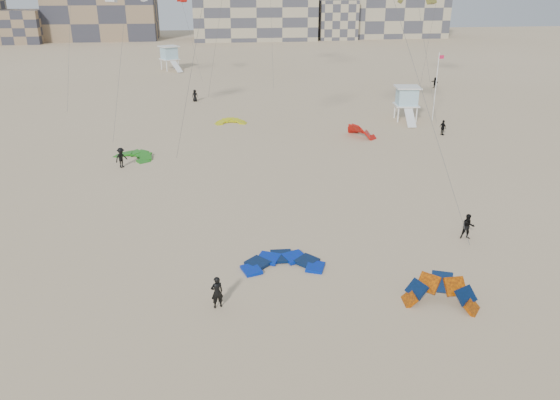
{
  "coord_description": "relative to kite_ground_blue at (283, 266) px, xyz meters",
  "views": [
    {
      "loc": [
        -2.19,
        -23.26,
        15.43
      ],
      "look_at": [
        1.48,
        6.0,
        3.39
      ],
      "focal_mm": 35.0,
      "sensor_mm": 36.0,
      "label": 1
    }
  ],
  "objects": [
    {
      "name": "kitesurfer_main",
      "position": [
        -3.81,
        -3.81,
        0.87
      ],
      "size": [
        0.73,
        0.59,
        1.74
      ],
      "primitive_type": "imported",
      "rotation": [
        0.0,
        0.0,
        3.45
      ],
      "color": "black",
      "rests_on": "ground"
    },
    {
      "name": "kitesurfer_e",
      "position": [
        -5.87,
        46.34,
        0.79
      ],
      "size": [
        0.88,
        0.68,
        1.59
      ],
      "primitive_type": "imported",
      "rotation": [
        0.0,
        0.0,
        0.25
      ],
      "color": "black",
      "rests_on": "ground"
    },
    {
      "name": "kitesurfer_c",
      "position": [
        -11.71,
        19.28,
        0.89
      ],
      "size": [
        1.29,
        1.28,
        1.78
      ],
      "primitive_type": "imported",
      "rotation": [
        0.0,
        0.0,
        0.77
      ],
      "color": "black",
      "rests_on": "ground"
    },
    {
      "name": "condo_west_b",
      "position": [
        -31.41,
        129.77,
        9.0
      ],
      "size": [
        28.0,
        14.0,
        18.0
      ],
      "primitive_type": "cube",
      "color": "#876E52",
      "rests_on": "ground"
    },
    {
      "name": "condo_fill_left",
      "position": [
        -51.41,
        123.77,
        4.0
      ],
      "size": [
        12.0,
        10.0,
        8.0
      ],
      "primitive_type": "cube",
      "color": "#876E52",
      "rests_on": "ground"
    },
    {
      "name": "lifeguard_tower_near",
      "position": [
        18.7,
        32.78,
        1.94
      ],
      "size": [
        3.11,
        5.55,
        3.92
      ],
      "rotation": [
        0.0,
        0.0,
        -0.13
      ],
      "color": "white",
      "rests_on": "ground"
    },
    {
      "name": "kite_ground_green",
      "position": [
        -10.96,
        21.99,
        0.0
      ],
      "size": [
        5.35,
        5.37,
        1.35
      ],
      "primitive_type": null,
      "rotation": [
        0.16,
        0.0,
        -0.72
      ],
      "color": "#1C8415",
      "rests_on": "ground"
    },
    {
      "name": "lifeguard_tower_far",
      "position": [
        -10.84,
        74.18,
        2.1
      ],
      "size": [
        4.05,
        6.34,
        4.23
      ],
      "rotation": [
        0.0,
        0.0,
        0.49
      ],
      "color": "white",
      "rests_on": "ground"
    },
    {
      "name": "kitesurfer_b",
      "position": [
        12.1,
        2.08,
        0.84
      ],
      "size": [
        0.93,
        0.8,
        1.67
      ],
      "primitive_type": "imported",
      "rotation": [
        0.0,
        0.0,
        -0.22
      ],
      "color": "black",
      "rests_on": "ground"
    },
    {
      "name": "ground",
      "position": [
        -1.41,
        -4.23,
        0.0
      ],
      "size": [
        320.0,
        320.0,
        0.0
      ],
      "primitive_type": "plane",
      "color": "#CCAE89",
      "rests_on": "ground"
    },
    {
      "name": "kite_ground_red_far",
      "position": [
        11.75,
        26.53,
        0.0
      ],
      "size": [
        4.85,
        4.82,
        3.71
      ],
      "primitive_type": null,
      "rotation": [
        0.83,
        0.0,
        2.01
      ],
      "color": "red",
      "rests_on": "ground"
    },
    {
      "name": "kite_ground_yellow",
      "position": [
        -1.6,
        33.86,
        0.0
      ],
      "size": [
        3.26,
        3.46,
        1.35
      ],
      "primitive_type": null,
      "rotation": [
        0.19,
        0.0,
        0.01
      ],
      "color": "yellow",
      "rests_on": "ground"
    },
    {
      "name": "condo_fill_right",
      "position": [
        30.59,
        123.77,
        5.0
      ],
      "size": [
        10.0,
        10.0,
        10.0
      ],
      "primitive_type": "cube",
      "color": "tan",
      "rests_on": "ground"
    },
    {
      "name": "kitesurfer_f",
      "position": [
        29.91,
        51.77,
        0.79
      ],
      "size": [
        0.86,
        1.54,
        1.58
      ],
      "primitive_type": "imported",
      "rotation": [
        0.0,
        0.0,
        -1.29
      ],
      "color": "black",
      "rests_on": "ground"
    },
    {
      "name": "condo_mid",
      "position": [
        8.59,
        125.77,
        6.0
      ],
      "size": [
        32.0,
        16.0,
        12.0
      ],
      "primitive_type": "cube",
      "color": "tan",
      "rests_on": "ground"
    },
    {
      "name": "condo_east",
      "position": [
        48.59,
        127.77,
        8.0
      ],
      "size": [
        26.0,
        14.0,
        16.0
      ],
      "primitive_type": "cube",
      "color": "tan",
      "rests_on": "ground"
    },
    {
      "name": "kite_ground_orange",
      "position": [
        7.47,
        -4.91,
        0.0
      ],
      "size": [
        4.67,
        4.69,
        3.62
      ],
      "primitive_type": null,
      "rotation": [
        0.79,
        0.0,
        -0.38
      ],
      "color": "#EC6200",
      "rests_on": "ground"
    },
    {
      "name": "flagpole",
      "position": [
        21.86,
        32.33,
        4.05
      ],
      "size": [
        0.63,
        0.1,
        7.7
      ],
      "color": "white",
      "rests_on": "ground"
    },
    {
      "name": "kitesurfer_d",
      "position": [
        20.4,
        25.96,
        0.81
      ],
      "size": [
        0.67,
        1.02,
        1.61
      ],
      "primitive_type": "imported",
      "rotation": [
        0.0,
        0.0,
        1.89
      ],
      "color": "black",
      "rests_on": "ground"
    },
    {
      "name": "kite_ground_blue",
      "position": [
        0.0,
        0.0,
        0.0
      ],
      "size": [
        4.39,
        4.6,
        0.77
      ],
      "primitive_type": null,
      "rotation": [
        0.05,
        0.0,
        -0.04
      ],
      "color": "#0313B8",
      "rests_on": "ground"
    }
  ]
}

